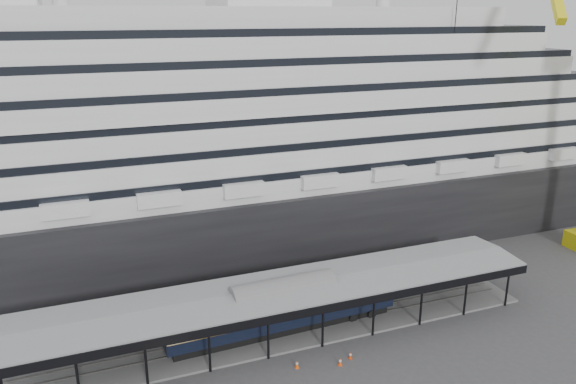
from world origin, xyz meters
The scene contains 7 objects.
ground centered at (0.00, 0.00, 0.00)m, with size 200.00×200.00×0.00m, color #3B3B3E.
cruise_ship centered at (0.05, 32.00, 18.35)m, with size 130.00×30.00×43.90m.
platform_canopy centered at (0.00, 5.00, 2.36)m, with size 56.00×9.18×5.30m.
pullman_carriage centered at (0.22, 5.00, 2.96)m, with size 25.22×4.11×24.67m.
traffic_cone_left centered at (-0.85, -1.50, 0.38)m, with size 0.41×0.41×0.76m.
traffic_cone_mid centered at (3.17, -2.60, 0.38)m, with size 0.48×0.48×0.77m.
traffic_cone_right centered at (4.57, -1.98, 0.35)m, with size 0.43×0.43×0.71m.
Camera 1 is at (-18.07, -43.78, 32.24)m, focal length 35.00 mm.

